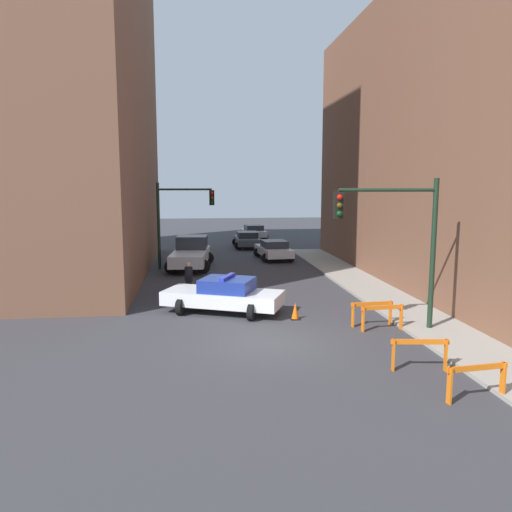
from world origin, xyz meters
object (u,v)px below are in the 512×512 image
Objects in this scene: barrier_back at (382,314)px; traffic_cone at (295,311)px; traffic_light_far at (177,213)px; barrier_front at (477,376)px; parked_car_far at (253,232)px; white_truck at (191,253)px; traffic_light_near at (401,231)px; pedestrian_crossing at (189,280)px; barrier_corner at (372,309)px; parked_car_mid at (247,239)px; police_car at (224,295)px; parked_car_near at (274,249)px; barrier_mid at (420,349)px.

barrier_back is 2.44× the size of traffic_cone.
barrier_front is at bearing -68.89° from traffic_light_far.
parked_car_far reaches higher than barrier_back.
barrier_back is at bearing -33.82° from traffic_cone.
white_truck is 3.48× the size of barrier_back.
traffic_light_near is 3.13× the size of pedestrian_crossing.
barrier_front is 1.00× the size of barrier_corner.
parked_car_mid is (-2.78, 23.85, -2.86)m from traffic_light_near.
traffic_light_far is at bearing -160.08° from white_truck.
barrier_corner is at bearing -93.22° from police_car.
parked_car_near is at bearing 93.08° from barrier_front.
pedestrian_crossing is (-4.50, -17.82, 0.19)m from parked_car_mid.
parked_car_far is 2.67× the size of pedestrian_crossing.
barrier_mid is (4.98, -6.97, -0.11)m from police_car.
parked_car_far reaches higher than barrier_mid.
police_car reaches higher than barrier_corner.
barrier_mid and barrier_corner have the same top height.
police_car is 27.29m from parked_car_far.
traffic_light_far is 1.17× the size of parked_car_near.
police_car is at bearing -111.58° from parked_car_near.
pedestrian_crossing is 13.52m from barrier_front.
white_truck reaches higher than barrier_back.
parked_car_mid is at bearing 70.48° from white_truck.
barrier_corner is (7.38, -13.36, -2.78)m from traffic_light_far.
pedestrian_crossing is 8.45m from barrier_corner.
police_car reaches higher than barrier_front.
white_truck is 3.36× the size of pedestrian_crossing.
parked_car_near is 15.37m from traffic_cone.
parked_car_near is 2.77× the size of barrier_corner.
barrier_mid is at bearing -85.81° from parked_car_mid.
police_car is at bearing 125.53° from barrier_mid.
parked_car_far is 6.75× the size of traffic_cone.
barrier_mid is (-0.88, -3.58, -2.91)m from traffic_light_near.
parked_car_near is 2.78× the size of barrier_mid.
traffic_light_near is 1.00× the size of traffic_light_far.
white_truck is 10.48m from parked_car_mid.
barrier_back is at bearing -97.44° from police_car.
traffic_light_far is 7.64m from parked_car_near.
parked_car_near is 17.16m from barrier_back.
parked_car_mid reaches higher than traffic_cone.
white_truck is at bearing 115.95° from barrier_corner.
police_car reaches higher than barrier_back.
barrier_corner is (0.98, -16.52, -0.06)m from parked_car_near.
pedestrian_crossing is at bearing -103.95° from parked_car_mid.
barrier_mid is (6.40, -9.62, -0.24)m from pedestrian_crossing.
traffic_cone is (-1.59, -15.28, -0.36)m from parked_car_near.
traffic_light_near is at bearing -32.53° from traffic_cone.
traffic_light_near reaches higher than pedestrian_crossing.
traffic_light_far is at bearing 118.92° from barrier_corner.
barrier_back is (6.77, -14.16, -0.29)m from white_truck.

